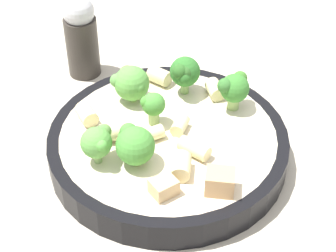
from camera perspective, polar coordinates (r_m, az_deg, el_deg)
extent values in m
plane|color=#BCB29E|center=(0.54, 0.00, -3.10)|extent=(2.00, 2.00, 0.00)
cylinder|color=black|center=(0.53, 0.00, -1.99)|extent=(0.23, 0.23, 0.03)
cylinder|color=beige|center=(0.53, 0.00, -1.08)|extent=(0.20, 0.20, 0.01)
torus|color=black|center=(0.53, 0.00, -1.00)|extent=(0.22, 0.22, 0.00)
cylinder|color=#84AD60|center=(0.57, 1.70, 4.08)|extent=(0.01, 0.01, 0.02)
sphere|color=#2D6B28|center=(0.56, 1.74, 5.55)|extent=(0.03, 0.03, 0.03)
sphere|color=#2E5C25|center=(0.55, 1.71, 5.44)|extent=(0.01, 0.01, 0.01)
sphere|color=#2C5D23|center=(0.55, 1.20, 5.55)|extent=(0.02, 0.02, 0.02)
sphere|color=#2C6526|center=(0.55, 1.67, 4.92)|extent=(0.01, 0.01, 0.01)
cylinder|color=#93B766|center=(0.49, -3.27, -3.39)|extent=(0.01, 0.01, 0.01)
sphere|color=#478E38|center=(0.48, -3.34, -2.02)|extent=(0.03, 0.03, 0.03)
sphere|color=#4A8C34|center=(0.49, -4.16, -1.08)|extent=(0.02, 0.02, 0.02)
sphere|color=#468437|center=(0.49, -4.03, -0.60)|extent=(0.02, 0.02, 0.02)
cylinder|color=#9EC175|center=(0.56, -3.64, 3.03)|extent=(0.01, 0.01, 0.01)
sphere|color=#569942|center=(0.55, -3.71, 4.36)|extent=(0.04, 0.04, 0.04)
sphere|color=#4D863A|center=(0.54, -3.00, 3.89)|extent=(0.01, 0.01, 0.01)
sphere|color=#59973B|center=(0.56, -4.17, 5.35)|extent=(0.02, 0.02, 0.02)
sphere|color=#569044|center=(0.55, -5.22, 4.62)|extent=(0.01, 0.01, 0.01)
cylinder|color=#9EC175|center=(0.53, -1.45, 0.95)|extent=(0.01, 0.01, 0.02)
sphere|color=#478E38|center=(0.52, -1.48, 2.24)|extent=(0.02, 0.02, 0.02)
sphere|color=#41862F|center=(0.52, -2.21, 2.46)|extent=(0.01, 0.01, 0.01)
sphere|color=#4A8C39|center=(0.52, -2.07, 2.13)|extent=(0.01, 0.01, 0.01)
cylinder|color=#84AD60|center=(0.50, -7.16, -3.02)|extent=(0.01, 0.01, 0.01)
sphere|color=#569942|center=(0.49, -7.31, -1.69)|extent=(0.03, 0.03, 0.03)
sphere|color=#56843D|center=(0.49, -6.30, -0.83)|extent=(0.01, 0.01, 0.01)
sphere|color=#52A03F|center=(0.48, -6.74, -1.99)|extent=(0.01, 0.01, 0.01)
sphere|color=#528D40|center=(0.49, -6.57, -0.52)|extent=(0.01, 0.01, 0.01)
cylinder|color=#93B766|center=(0.55, 6.66, 2.45)|extent=(0.01, 0.01, 0.01)
sphere|color=#387A2D|center=(0.54, 6.79, 3.84)|extent=(0.03, 0.03, 0.03)
sphere|color=#356E2E|center=(0.54, 5.79, 4.10)|extent=(0.01, 0.01, 0.01)
sphere|color=#3A7228|center=(0.55, 7.33, 4.83)|extent=(0.01, 0.01, 0.01)
cylinder|color=beige|center=(0.52, -1.63, -0.75)|extent=(0.01, 0.02, 0.01)
cylinder|color=beige|center=(0.58, -0.88, 5.09)|extent=(0.03, 0.03, 0.02)
cylinder|color=beige|center=(0.52, 1.29, 0.00)|extent=(0.02, 0.02, 0.01)
cylinder|color=beige|center=(0.52, -5.42, -0.57)|extent=(0.02, 0.03, 0.02)
cylinder|color=beige|center=(0.54, -8.25, 1.19)|extent=(0.02, 0.02, 0.02)
cylinder|color=beige|center=(0.50, 2.69, -2.30)|extent=(0.03, 0.03, 0.01)
cylinder|color=beige|center=(0.57, 4.80, 3.72)|extent=(0.03, 0.02, 0.02)
cylinder|color=beige|center=(0.48, 1.35, -4.12)|extent=(0.03, 0.03, 0.02)
cube|color=tan|center=(0.46, -0.44, -6.20)|extent=(0.02, 0.02, 0.01)
cube|color=tan|center=(0.47, 5.31, -5.65)|extent=(0.03, 0.03, 0.02)
cylinder|color=#332D28|center=(0.64, -8.68, 7.97)|extent=(0.04, 0.04, 0.07)
sphere|color=#B7B7BC|center=(0.62, -9.09, 11.44)|extent=(0.03, 0.03, 0.03)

